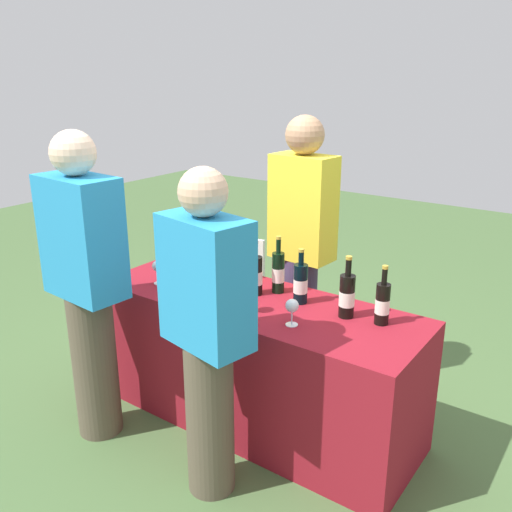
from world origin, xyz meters
TOP-DOWN VIEW (x-y plane):
  - ground_plane at (0.00, 0.00)m, footprint 12.00×12.00m
  - tasting_table at (0.00, 0.00)m, footprint 1.84×0.64m
  - wine_bottle_0 at (-0.74, 0.13)m, footprint 0.08×0.08m
  - wine_bottle_1 at (-0.56, 0.11)m, footprint 0.07×0.07m
  - wine_bottle_2 at (-0.30, 0.11)m, footprint 0.07×0.07m
  - wine_bottle_3 at (-0.05, 0.07)m, footprint 0.08×0.08m
  - wine_bottle_4 at (0.03, 0.16)m, footprint 0.07×0.07m
  - wine_bottle_5 at (0.21, 0.11)m, footprint 0.07×0.07m
  - wine_bottle_6 at (0.49, 0.09)m, footprint 0.08×0.08m
  - wine_bottle_7 at (0.66, 0.12)m, footprint 0.07×0.07m
  - wine_glass_0 at (-0.60, -0.13)m, footprint 0.07×0.07m
  - wine_glass_1 at (-0.49, -0.15)m, footprint 0.07×0.07m
  - wine_glass_2 at (-0.36, -0.14)m, footprint 0.06×0.06m
  - wine_glass_3 at (-0.22, -0.11)m, footprint 0.06×0.06m
  - wine_glass_4 at (0.06, -0.15)m, footprint 0.08×0.08m
  - wine_glass_5 at (0.32, -0.15)m, footprint 0.07×0.07m
  - server_pouring at (-0.03, 0.53)m, footprint 0.39×0.23m
  - guest_0 at (-0.65, -0.58)m, footprint 0.45×0.27m
  - guest_1 at (0.14, -0.57)m, footprint 0.44×0.30m
  - menu_board at (-0.83, 0.82)m, footprint 0.60×0.09m

SIDE VIEW (x-z plane):
  - ground_plane at x=0.00m, z-range 0.00..0.00m
  - tasting_table at x=0.00m, z-range 0.00..0.74m
  - menu_board at x=-0.83m, z-range 0.00..0.77m
  - guest_1 at x=0.14m, z-range 0.06..1.61m
  - wine_glass_3 at x=-0.22m, z-range 0.77..0.91m
  - wine_glass_2 at x=-0.36m, z-range 0.77..0.91m
  - wine_glass_5 at x=0.32m, z-range 0.77..0.91m
  - wine_glass_0 at x=-0.60m, z-range 0.78..0.92m
  - wine_glass_1 at x=-0.49m, z-range 0.78..0.92m
  - wine_bottle_1 at x=-0.56m, z-range 0.70..1.00m
  - wine_bottle_7 at x=0.66m, z-range 0.70..1.00m
  - wine_bottle_5 at x=0.21m, z-range 0.70..1.00m
  - wine_bottle_3 at x=-0.05m, z-range 0.70..1.01m
  - wine_bottle_2 at x=-0.30m, z-range 0.70..1.01m
  - wine_glass_4 at x=0.06m, z-range 0.78..0.93m
  - wine_bottle_6 at x=0.49m, z-range 0.70..1.02m
  - wine_bottle_4 at x=0.03m, z-range 0.70..1.02m
  - wine_bottle_0 at x=-0.74m, z-range 0.70..1.04m
  - guest_0 at x=-0.65m, z-range 0.06..1.72m
  - server_pouring at x=-0.03m, z-range 0.08..1.76m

